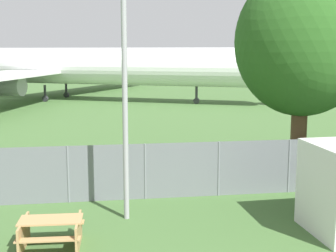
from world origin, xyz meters
name	(u,v)px	position (x,y,z in m)	size (l,w,h in m)	color
perimeter_fence	(145,171)	(0.00, 11.36, 0.95)	(56.07, 0.07, 1.91)	slate
airplane	(68,66)	(-4.54, 44.63, 3.39)	(44.69, 37.66, 10.67)	white
picnic_bench_near_cabin	(51,230)	(-2.76, 7.76, 0.47)	(1.64, 1.47, 0.76)	tan
tree_near_hangar	(303,43)	(5.74, 12.13, 5.26)	(4.83, 4.83, 7.95)	brown
light_mast	(124,61)	(-0.74, 9.58, 4.68)	(0.44, 0.44, 7.65)	#99999E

